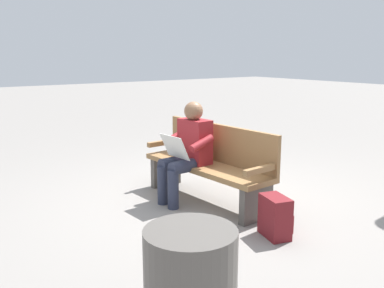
% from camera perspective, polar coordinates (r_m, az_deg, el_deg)
% --- Properties ---
extents(ground_plane, '(40.00, 40.00, 0.00)m').
position_cam_1_polar(ground_plane, '(5.10, 1.84, -7.64)').
color(ground_plane, gray).
extents(bench_near, '(1.83, 0.60, 0.90)m').
position_cam_1_polar(bench_near, '(5.01, 2.49, -2.52)').
color(bench_near, olive).
rests_on(bench_near, ground).
extents(person_seated, '(0.59, 0.59, 1.18)m').
position_cam_1_polar(person_seated, '(4.93, -0.62, -0.72)').
color(person_seated, maroon).
rests_on(person_seated, ground).
extents(backpack, '(0.36, 0.30, 0.40)m').
position_cam_1_polar(backpack, '(4.17, 11.17, -9.60)').
color(backpack, maroon).
rests_on(backpack, ground).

